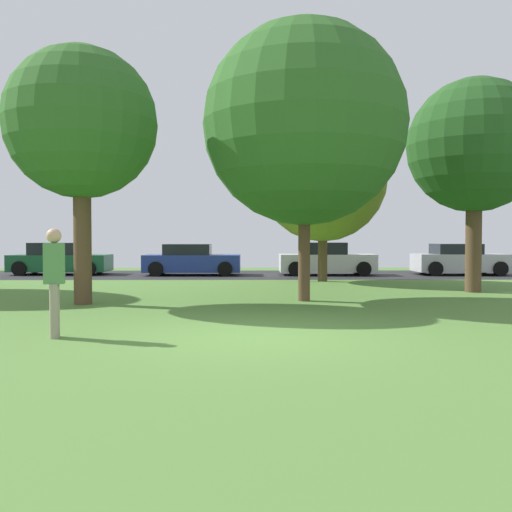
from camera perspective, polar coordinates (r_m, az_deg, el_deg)
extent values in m
plane|color=#547F38|center=(9.70, 0.20, -8.04)|extent=(44.00, 44.00, 0.00)
cube|color=#28282B|center=(25.61, -0.30, -1.88)|extent=(44.00, 6.40, 0.01)
cylinder|color=brown|center=(14.83, -17.06, 1.51)|extent=(0.44, 0.44, 3.20)
sphere|color=#2D6023|center=(15.10, -17.17, 12.71)|extent=(3.77, 3.77, 3.77)
cylinder|color=brown|center=(14.98, 4.87, 1.01)|extent=(0.31, 0.31, 2.90)
sphere|color=#2D6023|center=(15.27, 4.90, 13.12)|extent=(5.34, 5.34, 5.34)
cylinder|color=brown|center=(18.61, 21.05, 1.77)|extent=(0.48, 0.48, 3.37)
sphere|color=#23511E|center=(18.82, 21.15, 10.34)|extent=(4.07, 4.07, 4.07)
cylinder|color=brown|center=(21.76, 6.72, 0.68)|extent=(0.36, 0.36, 2.46)
sphere|color=olive|center=(21.88, 6.74, 7.83)|extent=(4.86, 4.86, 4.86)
cylinder|color=gray|center=(10.12, -19.54, -5.16)|extent=(0.14, 0.14, 0.90)
cylinder|color=gray|center=(9.97, -19.67, -5.27)|extent=(0.14, 0.14, 0.90)
cube|color=#51894C|center=(9.98, -19.65, -0.71)|extent=(0.35, 0.27, 0.68)
sphere|color=tan|center=(9.97, -19.68, 1.93)|extent=(0.24, 0.24, 0.24)
cube|color=#195633|center=(27.18, -19.05, -0.66)|extent=(4.35, 1.78, 0.75)
cube|color=black|center=(27.23, -19.49, 0.70)|extent=(2.09, 1.56, 0.54)
cylinder|color=black|center=(27.61, -15.46, -1.02)|extent=(0.64, 0.22, 0.64)
cylinder|color=black|center=(25.90, -16.47, -1.21)|extent=(0.64, 0.22, 0.64)
cylinder|color=black|center=(28.54, -21.38, -0.99)|extent=(0.64, 0.22, 0.64)
cylinder|color=black|center=(26.89, -22.72, -1.17)|extent=(0.64, 0.22, 0.64)
cube|color=#233893|center=(25.47, -6.40, -0.73)|extent=(4.26, 1.84, 0.76)
cube|color=black|center=(25.48, -6.89, 0.67)|extent=(2.05, 1.62, 0.48)
cylinder|color=black|center=(26.30, -2.96, -1.10)|extent=(0.64, 0.22, 0.64)
cylinder|color=black|center=(24.46, -3.14, -1.32)|extent=(0.64, 0.22, 0.64)
cylinder|color=black|center=(26.59, -9.40, -1.09)|extent=(0.64, 0.22, 0.64)
cylinder|color=black|center=(24.77, -10.06, -1.30)|extent=(0.64, 0.22, 0.64)
cube|color=white|center=(25.56, 7.15, -0.70)|extent=(4.23, 1.72, 0.78)
cube|color=black|center=(25.52, 6.69, 0.77)|extent=(2.03, 1.52, 0.53)
cylinder|color=black|center=(26.66, 10.06, -1.08)|extent=(0.64, 0.22, 0.64)
cylinder|color=black|center=(24.97, 10.79, -1.28)|extent=(0.64, 0.22, 0.64)
cylinder|color=black|center=(26.27, 3.70, -1.10)|extent=(0.64, 0.22, 0.64)
cylinder|color=black|center=(24.56, 4.00, -1.31)|extent=(0.64, 0.22, 0.64)
cube|color=#B7B7BC|center=(27.11, 19.86, -0.64)|extent=(4.05, 1.83, 0.79)
cube|color=black|center=(27.02, 19.47, 0.68)|extent=(1.94, 1.61, 0.46)
cylinder|color=black|center=(28.49, 21.88, -1.00)|extent=(0.64, 0.22, 0.64)
cylinder|color=black|center=(26.81, 23.38, -1.19)|extent=(0.64, 0.22, 0.64)
cylinder|color=black|center=(27.53, 16.42, -1.04)|extent=(0.64, 0.22, 0.64)
cylinder|color=black|center=(25.79, 17.61, -1.24)|extent=(0.64, 0.22, 0.64)
cylinder|color=#2D2D33|center=(21.86, 4.68, 3.37)|extent=(0.14, 0.14, 4.50)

